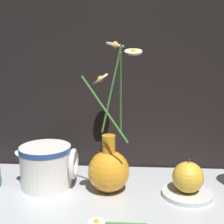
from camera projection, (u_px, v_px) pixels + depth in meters
name	position (u px, v px, depth m)	size (l,w,h in m)	color
ground_plane	(114.00, 198.00, 0.75)	(6.00, 6.00, 0.00)	black
shelf	(114.00, 196.00, 0.75)	(0.87, 0.34, 0.01)	#B2B7BC
vase_with_flowers	(109.00, 166.00, 0.75)	(0.13, 0.19, 0.36)	orange
ceramic_pitcher	(47.00, 164.00, 0.78)	(0.15, 0.13, 0.12)	white
saucer_plate	(187.00, 194.00, 0.74)	(0.12, 0.12, 0.01)	silver
orange_fruit	(188.00, 178.00, 0.73)	(0.07, 0.07, 0.08)	gold
loose_daisy	(103.00, 223.00, 0.62)	(0.12, 0.04, 0.01)	#3D7A33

